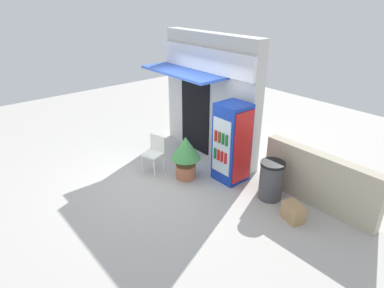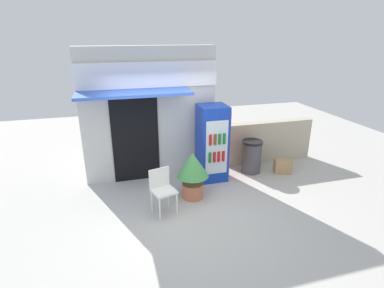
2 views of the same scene
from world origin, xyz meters
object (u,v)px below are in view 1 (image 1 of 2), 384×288
object	(u,v)px
plastic_chair	(155,151)
cardboard_box	(293,212)
potted_plant_near_shop	(186,153)
trash_bin	(271,180)
drink_cooler	(232,143)

from	to	relation	value
plastic_chair	cardboard_box	distance (m)	3.33
potted_plant_near_shop	trash_bin	size ratio (longest dim) A/B	1.23
trash_bin	cardboard_box	bearing A→B (deg)	-19.15
drink_cooler	potted_plant_near_shop	distance (m)	1.04
drink_cooler	cardboard_box	world-z (taller)	drink_cooler
trash_bin	cardboard_box	distance (m)	0.82
drink_cooler	plastic_chair	size ratio (longest dim) A/B	2.06
plastic_chair	trash_bin	bearing A→B (deg)	25.29
drink_cooler	potted_plant_near_shop	xyz separation A→B (m)	(-0.68, -0.74, -0.27)
trash_bin	cardboard_box	world-z (taller)	trash_bin
plastic_chair	potted_plant_near_shop	xyz separation A→B (m)	(0.71, 0.35, 0.11)
drink_cooler	cardboard_box	xyz separation A→B (m)	(1.80, -0.19, -0.72)
potted_plant_near_shop	cardboard_box	world-z (taller)	potted_plant_near_shop
cardboard_box	potted_plant_near_shop	bearing A→B (deg)	-167.40
cardboard_box	trash_bin	bearing A→B (deg)	160.85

